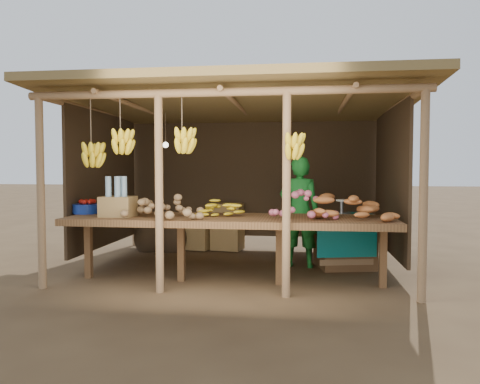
# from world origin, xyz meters

# --- Properties ---
(ground) EXTENTS (60.00, 60.00, 0.00)m
(ground) POSITION_xyz_m (0.00, 0.00, 0.00)
(ground) COLOR brown
(ground) RESTS_ON ground
(stall_structure) EXTENTS (4.70, 3.50, 2.43)m
(stall_structure) POSITION_xyz_m (-0.07, -0.12, 1.90)
(stall_structure) COLOR #9E7751
(stall_structure) RESTS_ON ground
(counter) EXTENTS (3.90, 1.05, 0.80)m
(counter) POSITION_xyz_m (0.00, -0.95, 0.74)
(counter) COLOR brown
(counter) RESTS_ON ground
(potato_heap) EXTENTS (0.96, 0.63, 0.36)m
(potato_heap) POSITION_xyz_m (-0.75, -1.17, 0.98)
(potato_heap) COLOR olive
(potato_heap) RESTS_ON counter
(sweet_potato_heap) EXTENTS (1.23, 0.92, 0.36)m
(sweet_potato_heap) POSITION_xyz_m (1.36, -0.93, 0.98)
(sweet_potato_heap) COLOR #C56E32
(sweet_potato_heap) RESTS_ON counter
(onion_heap) EXTENTS (0.93, 0.67, 0.36)m
(onion_heap) POSITION_xyz_m (0.87, -1.06, 0.98)
(onion_heap) COLOR #C05D75
(onion_heap) RESTS_ON counter
(banana_pile) EXTENTS (0.59, 0.45, 0.34)m
(banana_pile) POSITION_xyz_m (-0.09, -0.90, 0.97)
(banana_pile) COLOR gold
(banana_pile) RESTS_ON counter
(tomato_basin) EXTENTS (0.35, 0.35, 0.18)m
(tomato_basin) POSITION_xyz_m (-1.90, -0.78, 0.88)
(tomato_basin) COLOR navy
(tomato_basin) RESTS_ON counter
(bottle_box) EXTENTS (0.39, 0.31, 0.49)m
(bottle_box) POSITION_xyz_m (-1.34, -1.10, 0.99)
(bottle_box) COLOR #A07D48
(bottle_box) RESTS_ON counter
(vendor) EXTENTS (0.60, 0.43, 1.55)m
(vendor) POSITION_xyz_m (0.83, 0.08, 0.78)
(vendor) COLOR #1A7628
(vendor) RESTS_ON ground
(tarp_crate) EXTENTS (0.95, 0.86, 0.97)m
(tarp_crate) POSITION_xyz_m (1.46, 0.12, 0.40)
(tarp_crate) COLOR brown
(tarp_crate) RESTS_ON ground
(carton_stack) EXTENTS (1.08, 0.46, 0.77)m
(carton_stack) POSITION_xyz_m (-0.55, 1.20, 0.34)
(carton_stack) COLOR #A07D48
(carton_stack) RESTS_ON ground
(burlap_sacks) EXTENTS (0.89, 0.47, 0.63)m
(burlap_sacks) POSITION_xyz_m (-1.47, 0.99, 0.27)
(burlap_sacks) COLOR #41301E
(burlap_sacks) RESTS_ON ground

